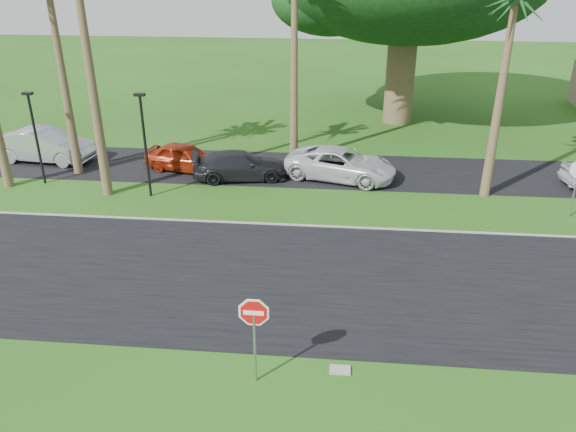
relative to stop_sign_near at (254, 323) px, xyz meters
The scene contains 13 objects.
ground 3.52m from the stop_sign_near, 99.46° to the left, with size 120.00×120.00×0.00m, color #244C13.
road 5.33m from the stop_sign_near, 95.71° to the left, with size 120.00×8.00×0.02m, color black.
parking_strip 15.61m from the stop_sign_near, 91.85° to the left, with size 120.00×5.00×0.02m, color black.
curb 9.23m from the stop_sign_near, 93.16° to the left, with size 120.00×0.12×0.06m, color gray.
stop_sign_near is the anchor object (origin of this frame).
palm_right_near 16.81m from the stop_sign_near, 56.82° to the left, with size 5.00×5.00×9.50m.
streetlight_left 17.34m from the stop_sign_near, 133.83° to the left, with size 0.45×0.25×4.34m.
streetlight_right 13.24m from the stop_sign_near, 119.48° to the left, with size 0.45×0.25×4.64m.
car_silver 20.49m from the stop_sign_near, 130.87° to the left, with size 1.79×5.13×1.69m, color #B3B4BA.
car_red 15.97m from the stop_sign_near, 111.32° to the left, with size 1.61×4.01×1.37m, color #99240C.
car_dark 14.29m from the stop_sign_near, 101.37° to the left, with size 1.86×4.57×1.33m, color black.
car_minivan 14.62m from the stop_sign_near, 82.13° to the left, with size 2.43×5.27×1.46m, color silver.
utility_slab 2.82m from the stop_sign_near, 14.86° to the left, with size 0.55×0.35×0.06m, color gray.
Camera 1 is at (2.40, -14.09, 9.96)m, focal length 35.00 mm.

